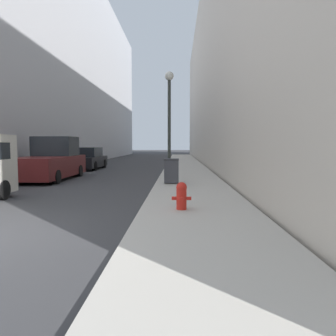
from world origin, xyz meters
TOP-DOWN VIEW (x-y plane):
  - sidewalk_right at (4.87, 18.00)m, footprint 3.01×60.00m
  - building_left_glass at (-10.38, 26.00)m, footprint 12.00×60.00m
  - building_right_stone at (12.47, 26.00)m, footprint 12.00×60.00m
  - fire_hydrant at (4.42, 2.40)m, footprint 0.50×0.38m
  - trash_bin at (4.05, 7.98)m, footprint 0.62×0.61m
  - lamppost at (3.84, 12.16)m, footprint 0.48×0.48m
  - pickup_truck at (-2.25, 10.83)m, footprint 2.29×5.55m
  - parked_sedan_near at (-2.28, 17.85)m, footprint 1.98×4.79m

SIDE VIEW (x-z plane):
  - sidewalk_right at x=4.87m, z-range 0.00..0.15m
  - fire_hydrant at x=4.42m, z-range 0.17..0.86m
  - trash_bin at x=4.05m, z-range 0.17..1.21m
  - parked_sedan_near at x=-2.28m, z-range -0.07..1.51m
  - pickup_truck at x=-2.25m, z-range -0.20..2.00m
  - lamppost at x=3.84m, z-range 0.77..6.34m
  - building_right_stone at x=12.47m, z-range 0.00..16.78m
  - building_left_glass at x=-10.38m, z-range 0.00..19.63m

